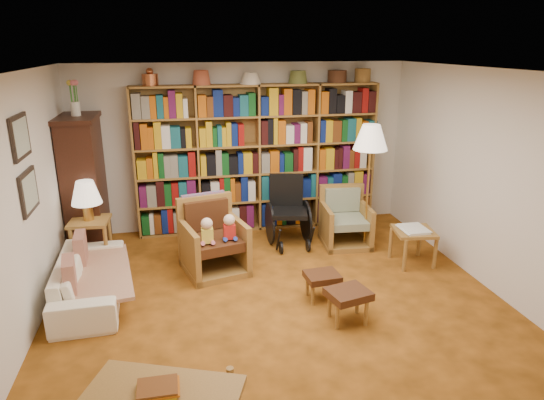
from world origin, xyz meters
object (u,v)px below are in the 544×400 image
object	(u,v)px
armchair_leather	(213,240)
side_table_papers	(414,235)
sofa	(90,278)
coffee_table	(163,397)
footstool_b	(348,296)
footstool_a	(322,278)
floor_lamp	(370,143)
wheelchair	(288,213)
armchair_sage	(344,222)
side_table_lamp	(90,230)

from	to	relation	value
armchair_leather	side_table_papers	distance (m)	2.58
sofa	coffee_table	distance (m)	2.44
sofa	footstool_b	size ratio (longest dim) A/B	3.49
sofa	footstool_a	xyz separation A→B (m)	(2.55, -0.55, 0.01)
armchair_leather	floor_lamp	distance (m)	2.43
wheelchair	floor_lamp	xyz separation A→B (m)	(1.02, -0.40, 1.05)
floor_lamp	footstool_b	distance (m)	2.34
armchair_sage	footstool_b	world-z (taller)	armchair_sage
footstool_a	coffee_table	bearing A→B (deg)	-134.51
side_table_papers	footstool_a	distance (m)	1.59
sofa	floor_lamp	world-z (taller)	floor_lamp
sofa	floor_lamp	bearing A→B (deg)	-80.15
armchair_leather	side_table_lamp	bearing A→B (deg)	165.18
sofa	side_table_papers	size ratio (longest dim) A/B	3.00
armchair_leather	coffee_table	distance (m)	2.86
sofa	armchair_leather	distance (m)	1.52
armchair_sage	floor_lamp	distance (m)	1.24
footstool_a	footstool_b	distance (m)	0.51
side_table_papers	coffee_table	world-z (taller)	side_table_papers
armchair_sage	footstool_b	size ratio (longest dim) A/B	1.69
armchair_sage	floor_lamp	world-z (taller)	floor_lamp
side_table_lamp	wheelchair	xyz separation A→B (m)	(2.66, 0.23, -0.03)
armchair_sage	footstool_b	xyz separation A→B (m)	(-0.67, -2.01, -0.02)
wheelchair	side_table_papers	xyz separation A→B (m)	(1.42, -1.03, -0.05)
side_table_lamp	floor_lamp	distance (m)	3.82
armchair_leather	floor_lamp	xyz separation A→B (m)	(2.15, 0.24, 1.12)
armchair_sage	floor_lamp	bearing A→B (deg)	-44.19
wheelchair	floor_lamp	world-z (taller)	floor_lamp
armchair_sage	coffee_table	world-z (taller)	armchair_sage
armchair_sage	floor_lamp	size ratio (longest dim) A/B	0.47
coffee_table	wheelchair	bearing A→B (deg)	63.28
armchair_sage	wheelchair	bearing A→B (deg)	167.73
wheelchair	footstool_a	distance (m)	1.70
side_table_papers	footstool_b	bearing A→B (deg)	-138.60
armchair_sage	footstool_a	bearing A→B (deg)	-117.53
coffee_table	sofa	bearing A→B (deg)	109.87
sofa	wheelchair	size ratio (longest dim) A/B	1.71
wheelchair	footstool_b	size ratio (longest dim) A/B	2.04
floor_lamp	footstool_b	bearing A→B (deg)	-116.87
side_table_lamp	coffee_table	size ratio (longest dim) A/B	0.51
sofa	footstool_a	size ratio (longest dim) A/B	4.31
floor_lamp	side_table_papers	distance (m)	1.34
wheelchair	footstool_b	world-z (taller)	wheelchair
armchair_leather	armchair_sage	xyz separation A→B (m)	(1.91, 0.47, -0.07)
side_table_lamp	armchair_sage	bearing A→B (deg)	1.08
footstool_a	footstool_b	bearing A→B (deg)	-75.60
armchair_sage	footstool_b	distance (m)	2.12
side_table_papers	armchair_sage	bearing A→B (deg)	126.77
armchair_sage	footstool_a	world-z (taller)	armchair_sage
footstool_b	side_table_lamp	bearing A→B (deg)	144.91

